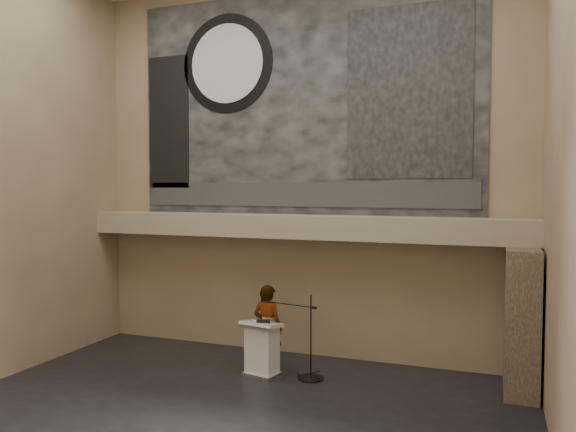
% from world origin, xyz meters
% --- Properties ---
extents(floor, '(10.00, 10.00, 0.00)m').
position_xyz_m(floor, '(0.00, 0.00, 0.00)').
color(floor, black).
rests_on(floor, ground).
extents(wall_back, '(10.00, 0.02, 8.50)m').
position_xyz_m(wall_back, '(0.00, 4.00, 4.25)').
color(wall_back, '#816951').
rests_on(wall_back, floor).
extents(wall_front, '(10.00, 0.02, 8.50)m').
position_xyz_m(wall_front, '(0.00, -4.00, 4.25)').
color(wall_front, '#816951').
rests_on(wall_front, floor).
extents(wall_right, '(0.02, 8.00, 8.50)m').
position_xyz_m(wall_right, '(5.00, 0.00, 4.25)').
color(wall_right, '#816951').
rests_on(wall_right, floor).
extents(soffit, '(10.00, 0.80, 0.50)m').
position_xyz_m(soffit, '(0.00, 3.60, 2.95)').
color(soffit, gray).
rests_on(soffit, wall_back).
extents(sprinkler_left, '(0.04, 0.04, 0.06)m').
position_xyz_m(sprinkler_left, '(-1.60, 3.55, 2.67)').
color(sprinkler_left, '#B2893D').
rests_on(sprinkler_left, soffit).
extents(sprinkler_right, '(0.04, 0.04, 0.06)m').
position_xyz_m(sprinkler_right, '(1.90, 3.55, 2.67)').
color(sprinkler_right, '#B2893D').
rests_on(sprinkler_right, soffit).
extents(banner, '(8.00, 0.05, 5.00)m').
position_xyz_m(banner, '(0.00, 3.97, 5.70)').
color(banner, black).
rests_on(banner, wall_back).
extents(banner_text_strip, '(7.76, 0.02, 0.55)m').
position_xyz_m(banner_text_strip, '(0.00, 3.93, 3.65)').
color(banner_text_strip, '#2B2B2B').
rests_on(banner_text_strip, banner).
extents(banner_clock_rim, '(2.30, 0.02, 2.30)m').
position_xyz_m(banner_clock_rim, '(-1.80, 3.93, 6.70)').
color(banner_clock_rim, black).
rests_on(banner_clock_rim, banner).
extents(banner_clock_face, '(1.84, 0.02, 1.84)m').
position_xyz_m(banner_clock_face, '(-1.80, 3.91, 6.70)').
color(banner_clock_face, silver).
rests_on(banner_clock_face, banner).
extents(banner_building_print, '(2.60, 0.02, 3.60)m').
position_xyz_m(banner_building_print, '(2.40, 3.93, 5.80)').
color(banner_building_print, black).
rests_on(banner_building_print, banner).
extents(banner_brick_print, '(1.10, 0.02, 3.20)m').
position_xyz_m(banner_brick_print, '(-3.40, 3.93, 5.40)').
color(banner_brick_print, black).
rests_on(banner_brick_print, banner).
extents(stone_pier, '(0.60, 1.40, 2.70)m').
position_xyz_m(stone_pier, '(4.65, 3.15, 1.35)').
color(stone_pier, '#453A2A').
rests_on(stone_pier, floor).
extents(lectern, '(0.86, 0.69, 1.14)m').
position_xyz_m(lectern, '(-0.21, 2.27, 0.55)').
color(lectern, silver).
rests_on(lectern, floor).
extents(binder, '(0.35, 0.32, 0.04)m').
position_xyz_m(binder, '(-0.18, 2.27, 1.12)').
color(binder, black).
rests_on(binder, lectern).
extents(papers, '(0.27, 0.32, 0.00)m').
position_xyz_m(papers, '(-0.29, 2.23, 1.10)').
color(papers, silver).
rests_on(papers, lectern).
extents(speaker_person, '(0.71, 0.52, 1.80)m').
position_xyz_m(speaker_person, '(-0.23, 2.61, 0.90)').
color(speaker_person, white).
rests_on(speaker_person, floor).
extents(mic_stand, '(1.43, 0.52, 1.69)m').
position_xyz_m(mic_stand, '(0.73, 2.47, 0.25)').
color(mic_stand, black).
rests_on(mic_stand, floor).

